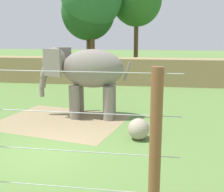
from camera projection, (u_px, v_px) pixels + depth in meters
The scene contains 7 objects.
ground_plane at pixel (45, 154), 9.75m from camera, with size 120.00×120.00×0.00m, color #5B7F3D.
dirt_patch at pixel (61, 121), 13.34m from camera, with size 5.43×4.37×0.01m, color #937F5B.
embankment_wall at pixel (111, 71), 23.01m from camera, with size 36.00×1.80×2.00m, color #997F56.
elephant at pixel (85, 72), 13.67m from camera, with size 4.39×1.85×3.25m.
enrichment_ball at pixel (139, 129), 11.00m from camera, with size 0.81×0.81×0.81m, color tan.
tree_behind_wall at pixel (137, 0), 29.19m from camera, with size 4.95×4.95×9.69m.
tree_right_of_centre at pixel (88, 12), 27.70m from camera, with size 5.01×5.01×8.44m.
Camera 1 is at (3.57, -8.69, 3.92)m, focal length 47.35 mm.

